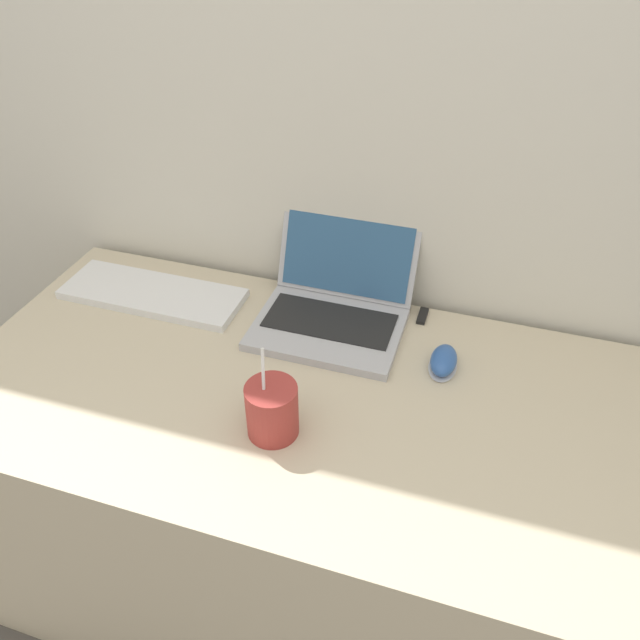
{
  "coord_description": "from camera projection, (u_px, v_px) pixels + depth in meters",
  "views": [
    {
      "loc": [
        0.31,
        -0.5,
        1.59
      ],
      "look_at": [
        -0.01,
        0.5,
        0.78
      ],
      "focal_mm": 35.0,
      "sensor_mm": 36.0,
      "label": 1
    }
  ],
  "objects": [
    {
      "name": "external_keyboard",
      "position": [
        153.0,
        294.0,
        1.51
      ],
      "size": [
        0.44,
        0.16,
        0.02
      ],
      "color": "silver",
      "rests_on": "desk"
    },
    {
      "name": "usb_stick",
      "position": [
        423.0,
        316.0,
        1.45
      ],
      "size": [
        0.02,
        0.06,
        0.01
      ],
      "color": "black",
      "rests_on": "desk"
    },
    {
      "name": "desk",
      "position": [
        305.0,
        499.0,
        1.48
      ],
      "size": [
        1.45,
        0.71,
        0.71
      ],
      "color": "beige",
      "rests_on": "ground_plane"
    },
    {
      "name": "computer_mouse",
      "position": [
        444.0,
        361.0,
        1.3
      ],
      "size": [
        0.06,
        0.1,
        0.04
      ],
      "color": "#B2B2B7",
      "rests_on": "desk"
    },
    {
      "name": "laptop",
      "position": [
        334.0,
        303.0,
        1.42
      ],
      "size": [
        0.33,
        0.32,
        0.21
      ],
      "color": "#ADADB2",
      "rests_on": "desk"
    },
    {
      "name": "drink_cup",
      "position": [
        272.0,
        409.0,
        1.14
      ],
      "size": [
        0.1,
        0.1,
        0.19
      ],
      "color": "#9E332D",
      "rests_on": "desk"
    },
    {
      "name": "wall_back",
      "position": [
        363.0,
        58.0,
        1.23
      ],
      "size": [
        7.0,
        0.04,
        2.5
      ],
      "color": "silver",
      "rests_on": "ground_plane"
    }
  ]
}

